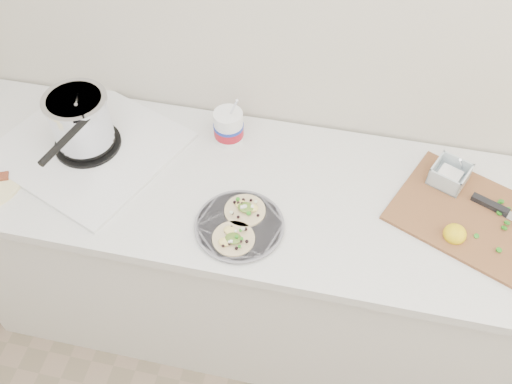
% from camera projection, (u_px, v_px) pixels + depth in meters
% --- Properties ---
extents(counter, '(2.44, 0.66, 0.90)m').
position_uv_depth(counter, '(293.00, 267.00, 2.18)').
color(counter, silver).
rests_on(counter, ground).
extents(stove, '(0.70, 0.68, 0.26)m').
position_uv_depth(stove, '(83.00, 130.00, 1.89)').
color(stove, silver).
rests_on(stove, counter).
extents(taco_plate, '(0.28, 0.28, 0.04)m').
position_uv_depth(taco_plate, '(239.00, 224.00, 1.73)').
color(taco_plate, slate).
rests_on(taco_plate, counter).
extents(tub, '(0.10, 0.10, 0.23)m').
position_uv_depth(tub, '(229.00, 125.00, 1.93)').
color(tub, white).
rests_on(tub, counter).
extents(cutboard, '(0.59, 0.51, 0.08)m').
position_uv_depth(cutboard, '(477.00, 213.00, 1.76)').
color(cutboard, brown).
rests_on(cutboard, counter).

